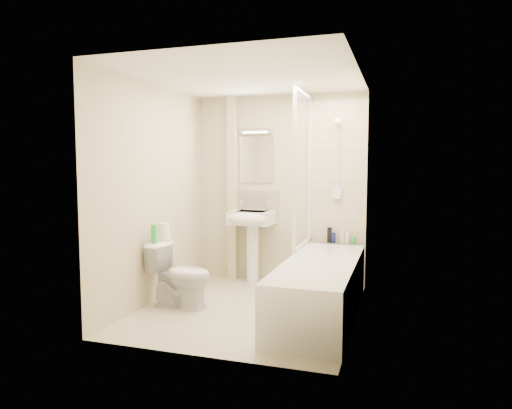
% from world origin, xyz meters
% --- Properties ---
extents(floor, '(2.50, 2.50, 0.00)m').
position_xyz_m(floor, '(0.00, 0.00, 0.00)').
color(floor, beige).
rests_on(floor, ground).
extents(wall_back, '(2.20, 0.02, 2.40)m').
position_xyz_m(wall_back, '(0.00, 1.25, 1.20)').
color(wall_back, beige).
rests_on(wall_back, ground).
extents(wall_left, '(0.02, 2.50, 2.40)m').
position_xyz_m(wall_left, '(-1.10, 0.00, 1.20)').
color(wall_left, beige).
rests_on(wall_left, ground).
extents(wall_right, '(0.02, 2.50, 2.40)m').
position_xyz_m(wall_right, '(1.10, 0.00, 1.20)').
color(wall_right, beige).
rests_on(wall_right, ground).
extents(ceiling, '(2.20, 2.50, 0.02)m').
position_xyz_m(ceiling, '(0.00, 0.00, 2.40)').
color(ceiling, white).
rests_on(ceiling, wall_back).
extents(tile_back, '(0.70, 0.01, 1.75)m').
position_xyz_m(tile_back, '(0.75, 1.24, 1.42)').
color(tile_back, beige).
rests_on(tile_back, wall_back).
extents(tile_right, '(0.01, 2.10, 1.75)m').
position_xyz_m(tile_right, '(1.09, 0.02, 1.42)').
color(tile_right, beige).
rests_on(tile_right, wall_right).
extents(pipe_boxing, '(0.12, 0.12, 2.40)m').
position_xyz_m(pipe_boxing, '(-0.62, 1.19, 1.20)').
color(pipe_boxing, beige).
rests_on(pipe_boxing, ground).
extents(splashback, '(0.60, 0.02, 0.30)m').
position_xyz_m(splashback, '(-0.31, 1.24, 1.03)').
color(splashback, beige).
rests_on(splashback, wall_back).
extents(mirror, '(0.46, 0.01, 0.60)m').
position_xyz_m(mirror, '(-0.31, 1.24, 1.58)').
color(mirror, white).
rests_on(mirror, wall_back).
extents(strip_light, '(0.42, 0.07, 0.07)m').
position_xyz_m(strip_light, '(-0.31, 1.22, 1.95)').
color(strip_light, silver).
rests_on(strip_light, wall_back).
extents(bathtub, '(0.70, 2.10, 0.55)m').
position_xyz_m(bathtub, '(0.75, 0.02, 0.29)').
color(bathtub, white).
rests_on(bathtub, ground).
extents(shower_screen, '(0.04, 0.92, 1.80)m').
position_xyz_m(shower_screen, '(0.40, 0.80, 1.45)').
color(shower_screen, white).
rests_on(shower_screen, bathtub).
extents(shower_fixture, '(0.10, 0.16, 0.99)m').
position_xyz_m(shower_fixture, '(0.75, 1.19, 1.55)').
color(shower_fixture, white).
rests_on(shower_fixture, wall_back).
extents(pedestal_sink, '(0.55, 0.50, 1.05)m').
position_xyz_m(pedestal_sink, '(-0.31, 1.01, 0.74)').
color(pedestal_sink, white).
rests_on(pedestal_sink, ground).
extents(bottle_black_b, '(0.06, 0.06, 0.19)m').
position_xyz_m(bottle_black_b, '(0.67, 1.16, 0.65)').
color(bottle_black_b, black).
rests_on(bottle_black_b, bathtub).
extents(bottle_blue, '(0.05, 0.05, 0.13)m').
position_xyz_m(bottle_blue, '(0.71, 1.16, 0.61)').
color(bottle_blue, '#12194F').
rests_on(bottle_blue, bathtub).
extents(bottle_cream, '(0.06, 0.06, 0.17)m').
position_xyz_m(bottle_cream, '(0.83, 1.16, 0.63)').
color(bottle_cream, beige).
rests_on(bottle_cream, bathtub).
extents(bottle_white_b, '(0.05, 0.05, 0.14)m').
position_xyz_m(bottle_white_b, '(0.89, 1.16, 0.62)').
color(bottle_white_b, white).
rests_on(bottle_white_b, bathtub).
extents(bottle_green, '(0.06, 0.06, 0.08)m').
position_xyz_m(bottle_green, '(0.96, 1.16, 0.59)').
color(bottle_green, green).
rests_on(bottle_green, bathtub).
extents(toilet, '(0.43, 0.70, 0.69)m').
position_xyz_m(toilet, '(-0.72, -0.14, 0.34)').
color(toilet, white).
rests_on(toilet, ground).
extents(toilet_roll_lower, '(0.12, 0.12, 0.10)m').
position_xyz_m(toilet_roll_lower, '(-0.95, -0.05, 0.74)').
color(toilet_roll_lower, white).
rests_on(toilet_roll_lower, toilet).
extents(toilet_roll_upper, '(0.12, 0.12, 0.09)m').
position_xyz_m(toilet_roll_upper, '(-0.97, -0.04, 0.83)').
color(toilet_roll_upper, white).
rests_on(toilet_roll_upper, toilet_roll_lower).
extents(green_bottle, '(0.06, 0.06, 0.20)m').
position_xyz_m(green_bottle, '(-0.98, -0.23, 0.78)').
color(green_bottle, green).
rests_on(green_bottle, toilet).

